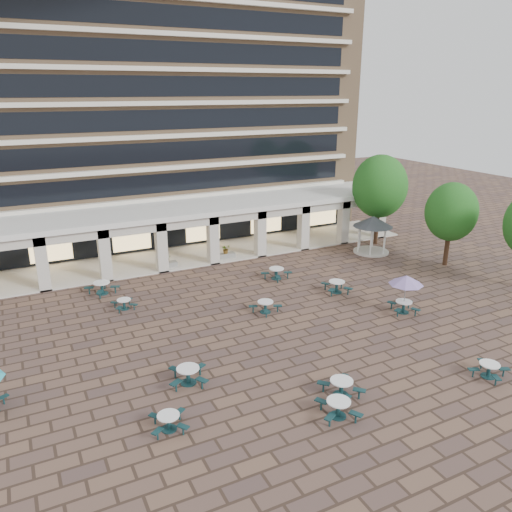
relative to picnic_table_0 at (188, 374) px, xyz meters
The scene contains 19 objects.
ground 6.34m from the picnic_table_0, 30.60° to the left, with size 120.00×120.00×0.00m, color brown.
apartment_building 31.61m from the picnic_table_0, 79.26° to the left, with size 40.00×15.50×25.20m.
retail_arcade 18.99m from the picnic_table_0, 73.20° to the left, with size 42.00×6.60×4.40m.
picnic_table_0 is the anchor object (origin of this frame).
picnic_table_1 3.45m from the picnic_table_0, 122.53° to the right, with size 1.76×1.76×0.70m.
picnic_table_2 7.24m from the picnic_table_0, 47.20° to the right, with size 2.05×2.05×0.78m.
picnic_table_3 14.63m from the picnic_table_0, 24.26° to the right, with size 1.96×1.96×0.73m.
picnic_table_5 7.22m from the picnic_table_0, 34.46° to the right, with size 1.81×1.81×0.80m.
picnic_table_7 14.30m from the picnic_table_0, 25.47° to the left, with size 2.12×2.12×0.82m.
picnic_table_9 9.96m from the picnic_table_0, 94.98° to the left, with size 1.56×1.56×0.66m.
picnic_table_10 8.87m from the picnic_table_0, 37.94° to the left, with size 2.03×2.03×0.75m.
picnic_table_11 14.93m from the picnic_table_0, ahead, with size 2.14×2.14×2.47m.
picnic_table_12 13.24m from the picnic_table_0, 97.22° to the left, with size 2.32×2.32×0.85m.
picnic_table_13 14.67m from the picnic_table_0, 44.61° to the left, with size 2.24×2.24×0.82m.
gazebo 24.18m from the picnic_table_0, 30.42° to the left, with size 3.39×3.39×3.16m.
tree_east_a 25.34m from the picnic_table_0, 16.25° to the left, with size 3.99×3.99×6.64m.
tree_east_c 27.18m from the picnic_table_0, 31.68° to the left, with size 4.83×4.83×8.04m.
planter_left 16.58m from the picnic_table_0, 76.50° to the left, with size 1.50×0.60×1.14m.
planter_right 18.39m from the picnic_table_0, 61.22° to the left, with size 1.50×0.75×1.28m.
Camera 1 is at (-11.78, -23.21, 13.39)m, focal length 35.00 mm.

